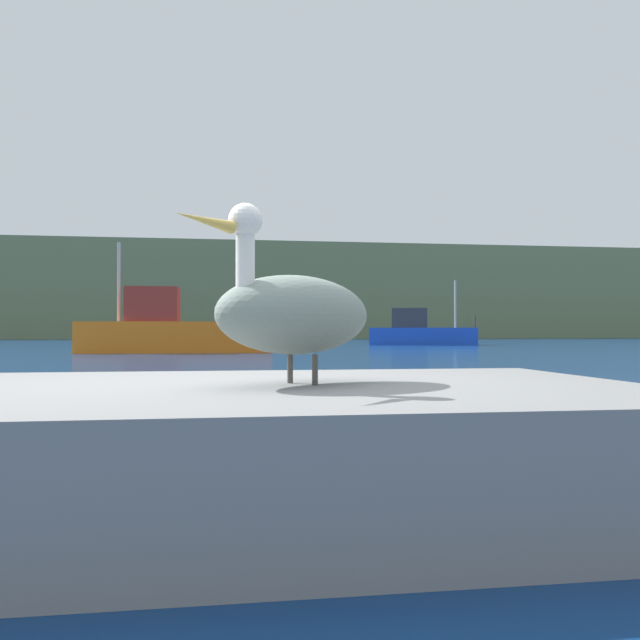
# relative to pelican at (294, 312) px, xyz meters

# --- Properties ---
(ground_plane) EXTENTS (260.00, 260.00, 0.00)m
(ground_plane) POSITION_rel_pelican_xyz_m (-0.38, 0.38, -0.96)
(ground_plane) COLOR navy
(hillside_backdrop) EXTENTS (140.00, 11.70, 9.70)m
(hillside_backdrop) POSITION_rel_pelican_xyz_m (-0.38, 68.91, 3.89)
(hillside_backdrop) COLOR #6B7A51
(hillside_backdrop) RESTS_ON ground
(pier_dock) EXTENTS (3.58, 2.50, 0.59)m
(pier_dock) POSITION_rel_pelican_xyz_m (0.01, 0.01, -0.66)
(pier_dock) COLOR gray
(pier_dock) RESTS_ON ground
(pelican) EXTENTS (1.14, 1.01, 0.88)m
(pelican) POSITION_rel_pelican_xyz_m (0.00, 0.00, 0.00)
(pelican) COLOR gray
(pelican) RESTS_ON pier_dock
(fishing_boat_orange) EXTENTS (7.33, 2.54, 4.26)m
(fishing_boat_orange) POSITION_rel_pelican_xyz_m (-2.03, 23.57, -0.10)
(fishing_boat_orange) COLOR orange
(fishing_boat_orange) RESTS_ON ground
(fishing_boat_blue) EXTENTS (6.35, 3.46, 3.73)m
(fishing_boat_blue) POSITION_rel_pelican_xyz_m (11.45, 34.61, -0.22)
(fishing_boat_blue) COLOR blue
(fishing_boat_blue) RESTS_ON ground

